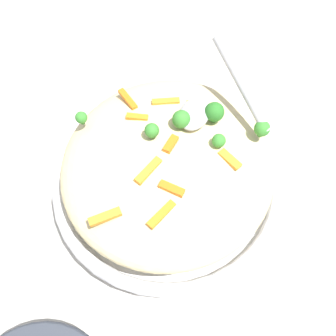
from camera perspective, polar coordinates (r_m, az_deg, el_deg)
name	(u,v)px	position (r m, az deg, el deg)	size (l,w,h in m)	color
ground_plane	(168,189)	(0.59, 0.00, -3.20)	(2.40, 2.40, 0.00)	beige
serving_bowl	(168,182)	(0.57, 0.00, -2.15)	(0.33, 0.33, 0.04)	silver
pasta_mound	(168,165)	(0.52, 0.00, 0.50)	(0.30, 0.29, 0.07)	beige
carrot_piece_0	(172,144)	(0.49, 0.58, 3.51)	(0.03, 0.01, 0.01)	orange
carrot_piece_1	(148,171)	(0.48, -2.93, -0.40)	(0.04, 0.01, 0.01)	orange
carrot_piece_2	(166,102)	(0.54, -0.33, 9.83)	(0.04, 0.01, 0.01)	orange
carrot_piece_3	(188,111)	(0.53, 3.00, 8.41)	(0.03, 0.01, 0.01)	orange
carrot_piece_4	(230,159)	(0.49, 9.16, 1.29)	(0.03, 0.01, 0.01)	orange
carrot_piece_5	(128,99)	(0.55, -5.99, 10.13)	(0.04, 0.01, 0.01)	orange
carrot_piece_6	(137,117)	(0.53, -4.59, 7.54)	(0.03, 0.01, 0.01)	orange
carrot_piece_7	(105,217)	(0.46, -9.33, -7.15)	(0.04, 0.01, 0.01)	orange
carrot_piece_8	(172,189)	(0.46, 0.54, -3.06)	(0.03, 0.01, 0.01)	orange
carrot_piece_9	(161,214)	(0.46, -0.97, -6.89)	(0.04, 0.01, 0.01)	orange
broccoli_floret_0	(152,131)	(0.49, -2.41, 5.56)	(0.02, 0.02, 0.03)	#377928
broccoli_floret_1	(182,120)	(0.50, 2.10, 7.17)	(0.02, 0.02, 0.03)	#377928
broccoli_floret_2	(262,129)	(0.52, 13.77, 5.69)	(0.02, 0.02, 0.03)	#377928
broccoli_floret_3	(219,141)	(0.50, 7.55, 4.03)	(0.02, 0.02, 0.02)	#377928
broccoli_floret_4	(82,117)	(0.53, -12.71, 7.34)	(0.02, 0.02, 0.02)	#377928
broccoli_floret_5	(214,112)	(0.52, 6.89, 8.21)	(0.03, 0.03, 0.03)	#296820
serving_spoon	(210,104)	(0.52, 6.29, 9.48)	(0.13, 0.12, 0.06)	#B7B7BC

